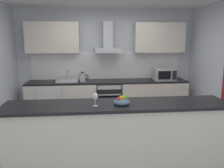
{
  "coord_description": "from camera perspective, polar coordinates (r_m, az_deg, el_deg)",
  "views": [
    {
      "loc": [
        -0.44,
        -3.72,
        1.85
      ],
      "look_at": [
        -0.02,
        0.38,
        1.05
      ],
      "focal_mm": 36.21,
      "sensor_mm": 36.0,
      "label": 1
    }
  ],
  "objects": [
    {
      "name": "ground",
      "position": [
        4.18,
        0.81,
        -15.43
      ],
      "size": [
        5.29,
        4.76,
        0.02
      ],
      "primitive_type": "cube",
      "color": "gray"
    },
    {
      "name": "wall_back",
      "position": [
        5.7,
        -1.41,
        5.46
      ],
      "size": [
        5.29,
        0.12,
        2.6
      ],
      "primitive_type": "cube",
      "color": "silver",
      "rests_on": "ground"
    },
    {
      "name": "backsplash_tile",
      "position": [
        5.64,
        -1.35,
        4.68
      ],
      "size": [
        3.65,
        0.02,
        0.66
      ],
      "primitive_type": "cube",
      "color": "white"
    },
    {
      "name": "counter_back",
      "position": [
        5.48,
        -1.06,
        -3.81
      ],
      "size": [
        3.78,
        0.6,
        0.9
      ],
      "color": "beige",
      "rests_on": "ground"
    },
    {
      "name": "counter_island",
      "position": [
        3.24,
        1.39,
        -13.49
      ],
      "size": [
        3.08,
        0.64,
        1.01
      ],
      "color": "beige",
      "rests_on": "ground"
    },
    {
      "name": "upper_cabinets",
      "position": [
        5.45,
        -1.25,
        11.62
      ],
      "size": [
        3.72,
        0.32,
        0.7
      ],
      "color": "beige"
    },
    {
      "name": "oven",
      "position": [
        5.45,
        -0.9,
        -3.78
      ],
      "size": [
        0.6,
        0.62,
        0.8
      ],
      "color": "slate",
      "rests_on": "ground"
    },
    {
      "name": "refrigerator",
      "position": [
        5.51,
        -15.06,
        -4.37
      ],
      "size": [
        0.58,
        0.6,
        0.85
      ],
      "color": "white",
      "rests_on": "ground"
    },
    {
      "name": "microwave",
      "position": [
        5.58,
        13.09,
        2.47
      ],
      "size": [
        0.5,
        0.38,
        0.3
      ],
      "color": "#B7BABC",
      "rests_on": "counter_back"
    },
    {
      "name": "sink",
      "position": [
        5.37,
        -11.19,
        0.9
      ],
      "size": [
        0.5,
        0.4,
        0.26
      ],
      "color": "silver",
      "rests_on": "counter_back"
    },
    {
      "name": "kettle",
      "position": [
        5.29,
        -7.48,
        1.71
      ],
      "size": [
        0.29,
        0.15,
        0.24
      ],
      "color": "#B7BABC",
      "rests_on": "counter_back"
    },
    {
      "name": "range_hood",
      "position": [
        5.4,
        -1.06,
        10.33
      ],
      "size": [
        0.62,
        0.45,
        0.72
      ],
      "color": "#B7BABC"
    },
    {
      "name": "wine_glass",
      "position": [
        2.92,
        -4.27,
        -3.27
      ],
      "size": [
        0.08,
        0.08,
        0.18
      ],
      "color": "silver",
      "rests_on": "counter_island"
    },
    {
      "name": "fruit_bowl",
      "position": [
        3.01,
        2.47,
        -4.38
      ],
      "size": [
        0.22,
        0.22,
        0.13
      ],
      "color": "slate",
      "rests_on": "counter_island"
    }
  ]
}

